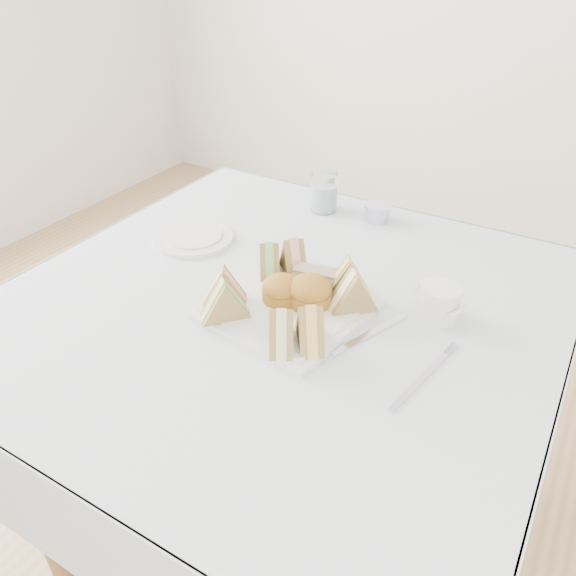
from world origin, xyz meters
The scene contains 21 objects.
floor centered at (0.00, 0.00, 0.00)m, with size 4.00×4.00×0.00m, color #9E7751.
table centered at (0.00, 0.00, 0.37)m, with size 0.90×0.90×0.74m, color brown.
tablecloth centered at (0.00, 0.00, 0.74)m, with size 1.02×1.02×0.01m, color silver.
serving_plate centered at (0.03, -0.02, 0.75)m, with size 0.27×0.27×0.01m, color silver.
sandwich_fl_a centered at (-0.07, -0.08, 0.79)m, with size 0.08×0.04×0.07m, color olive, non-canonical shape.
sandwich_fl_b centered at (-0.05, -0.11, 0.80)m, with size 0.09×0.04×0.08m, color olive, non-canonical shape.
sandwich_fr_a centered at (0.12, -0.10, 0.80)m, with size 0.09×0.04×0.08m, color olive, non-canonical shape.
sandwich_fr_b centered at (0.08, -0.13, 0.80)m, with size 0.08×0.04×0.07m, color olive, non-canonical shape.
sandwich_bl_a centered at (-0.06, 0.05, 0.79)m, with size 0.08×0.04×0.07m, color olive, non-canonical shape.
sandwich_bl_b centered at (-0.02, 0.08, 0.80)m, with size 0.09×0.04×0.08m, color olive, non-canonical shape.
sandwich_br_a centered at (0.14, 0.03, 0.80)m, with size 0.09×0.04×0.08m, color olive, non-canonical shape.
sandwich_br_b centered at (0.11, 0.06, 0.80)m, with size 0.09×0.04×0.08m, color olive, non-canonical shape.
scone_left centered at (0.01, -0.02, 0.78)m, with size 0.07×0.07×0.05m, color #98622A.
scone_right centered at (0.06, 0.00, 0.79)m, with size 0.08×0.08×0.06m, color #98622A.
pastry_slice centered at (0.05, 0.06, 0.78)m, with size 0.09×0.03×0.04m, color beige.
side_plate centered at (-0.30, 0.10, 0.75)m, with size 0.18×0.18×0.01m, color silver.
water_glass centered at (-0.11, 0.40, 0.79)m, with size 0.07×0.07×0.10m, color white.
tea_strainer centered at (0.02, 0.41, 0.76)m, with size 0.07×0.07×0.04m, color silver.
knife centered at (0.19, -0.02, 0.75)m, with size 0.01×0.18×0.00m, color silver.
fork centered at (0.31, -0.09, 0.75)m, with size 0.01×0.17×0.00m, color silver.
creamer_jug centered at (0.28, 0.10, 0.78)m, with size 0.07×0.07×0.07m, color silver.
Camera 1 is at (0.47, -0.76, 1.35)m, focal length 35.00 mm.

